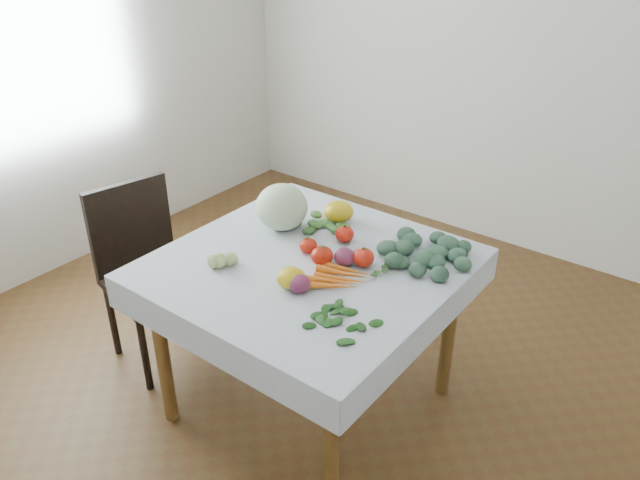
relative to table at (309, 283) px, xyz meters
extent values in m
plane|color=#553A1B|center=(0.00, 0.00, -0.65)|extent=(4.00, 4.00, 0.00)
cube|color=white|center=(0.00, 2.00, 0.70)|extent=(4.00, 0.04, 2.70)
cube|color=white|center=(-2.00, 0.00, 0.70)|extent=(0.04, 4.00, 2.70)
cube|color=brown|center=(0.00, 0.00, 0.08)|extent=(1.00, 1.00, 0.04)
cylinder|color=brown|center=(-0.44, -0.44, -0.30)|extent=(0.06, 0.06, 0.71)
cylinder|color=brown|center=(0.44, -0.44, -0.30)|extent=(0.06, 0.06, 0.71)
cylinder|color=brown|center=(-0.44, 0.44, -0.30)|extent=(0.06, 0.06, 0.71)
cylinder|color=brown|center=(0.44, 0.44, -0.30)|extent=(0.06, 0.06, 0.71)
cube|color=white|center=(0.00, 0.00, 0.10)|extent=(1.12, 1.12, 0.01)
cube|color=black|center=(-0.80, -0.17, -0.22)|extent=(0.48, 0.48, 0.04)
cube|color=black|center=(-0.97, -0.14, 0.01)|extent=(0.12, 0.40, 0.44)
cylinder|color=black|center=(-1.00, -0.31, -0.45)|extent=(0.03, 0.03, 0.41)
cylinder|color=black|center=(-0.67, -0.38, -0.45)|extent=(0.03, 0.03, 0.41)
cylinder|color=black|center=(-0.93, 0.03, -0.45)|extent=(0.03, 0.03, 0.41)
cylinder|color=black|center=(-0.59, -0.04, -0.45)|extent=(0.03, 0.03, 0.41)
ellipsoid|color=beige|center=(-0.27, 0.16, 0.20)|extent=(0.24, 0.24, 0.20)
ellipsoid|color=red|center=(0.02, 0.22, 0.14)|extent=(0.10, 0.10, 0.07)
ellipsoid|color=red|center=(0.05, 0.02, 0.14)|extent=(0.12, 0.12, 0.08)
ellipsoid|color=red|center=(-0.05, 0.06, 0.13)|extent=(0.08, 0.08, 0.06)
ellipsoid|color=red|center=(0.19, 0.11, 0.14)|extent=(0.10, 0.10, 0.08)
ellipsoid|color=yellow|center=(-0.12, 0.36, 0.15)|extent=(0.17, 0.17, 0.09)
ellipsoid|color=yellow|center=(0.06, -0.18, 0.14)|extent=(0.12, 0.12, 0.08)
ellipsoid|color=#601B3C|center=(0.13, 0.07, 0.14)|extent=(0.10, 0.10, 0.07)
ellipsoid|color=#601B3C|center=(0.11, -0.19, 0.14)|extent=(0.11, 0.11, 0.07)
ellipsoid|color=#BDCD76|center=(-0.20, -0.22, 0.13)|extent=(0.05, 0.05, 0.05)
ellipsoid|color=#BDCD76|center=(-0.23, -0.21, 0.13)|extent=(0.05, 0.05, 0.05)
ellipsoid|color=#BDCD76|center=(-0.21, -0.25, 0.13)|extent=(0.05, 0.05, 0.05)
ellipsoid|color=#BDCD76|center=(-0.18, -0.19, 0.13)|extent=(0.05, 0.05, 0.05)
ellipsoid|color=#BDCD76|center=(-0.28, -0.24, 0.13)|extent=(0.05, 0.05, 0.05)
cone|color=orange|center=(0.18, 0.02, 0.12)|extent=(0.21, 0.08, 0.03)
cone|color=orange|center=(0.18, -0.01, 0.12)|extent=(0.21, 0.10, 0.03)
cone|color=orange|center=(0.18, -0.04, 0.12)|extent=(0.21, 0.11, 0.03)
cone|color=orange|center=(0.18, -0.08, 0.12)|extent=(0.20, 0.13, 0.03)
cone|color=orange|center=(0.18, -0.11, 0.12)|extent=(0.20, 0.14, 0.03)
ellipsoid|color=#385C44|center=(0.39, 0.31, 0.13)|extent=(0.08, 0.08, 0.05)
ellipsoid|color=#385C44|center=(0.33, 0.32, 0.13)|extent=(0.08, 0.08, 0.05)
ellipsoid|color=#385C44|center=(0.38, 0.27, 0.13)|extent=(0.08, 0.08, 0.05)
ellipsoid|color=#385C44|center=(0.38, 0.35, 0.13)|extent=(0.08, 0.08, 0.05)
ellipsoid|color=#385C44|center=(0.30, 0.28, 0.13)|extent=(0.08, 0.08, 0.05)
ellipsoid|color=#385C44|center=(0.43, 0.29, 0.13)|extent=(0.08, 0.08, 0.05)
ellipsoid|color=#385C44|center=(0.31, 0.37, 0.13)|extent=(0.08, 0.08, 0.05)
ellipsoid|color=#385C44|center=(0.34, 0.23, 0.13)|extent=(0.08, 0.08, 0.05)
ellipsoid|color=#385C44|center=(0.45, 0.36, 0.13)|extent=(0.08, 0.08, 0.05)
ellipsoid|color=#385C44|center=(0.24, 0.31, 0.13)|extent=(0.08, 0.08, 0.05)
ellipsoid|color=#385C44|center=(0.44, 0.23, 0.13)|extent=(0.08, 0.08, 0.05)
ellipsoid|color=#385C44|center=(0.36, 0.42, 0.13)|extent=(0.08, 0.08, 0.05)
ellipsoid|color=#385C44|center=(0.26, 0.22, 0.13)|extent=(0.08, 0.08, 0.05)
ellipsoid|color=#385C44|center=(0.52, 0.31, 0.13)|extent=(0.08, 0.08, 0.05)
ellipsoid|color=#385C44|center=(0.23, 0.39, 0.13)|extent=(0.08, 0.08, 0.05)
ellipsoid|color=#385C44|center=(0.39, 0.16, 0.13)|extent=(0.08, 0.08, 0.05)
ellipsoid|color=#195019|center=(0.37, -0.26, 0.11)|extent=(0.05, 0.03, 0.01)
ellipsoid|color=#195019|center=(0.35, -0.24, 0.11)|extent=(0.05, 0.03, 0.01)
ellipsoid|color=#195019|center=(0.35, -0.28, 0.11)|extent=(0.05, 0.03, 0.01)
ellipsoid|color=#195019|center=(0.38, -0.24, 0.11)|extent=(0.05, 0.03, 0.01)
ellipsoid|color=#195019|center=(0.32, -0.25, 0.11)|extent=(0.05, 0.03, 0.01)
ellipsoid|color=#195019|center=(0.38, -0.29, 0.11)|extent=(0.05, 0.03, 0.01)
ellipsoid|color=#195019|center=(0.36, -0.22, 0.11)|extent=(0.05, 0.03, 0.01)
ellipsoid|color=#195019|center=(0.32, -0.29, 0.11)|extent=(0.05, 0.03, 0.01)
ellipsoid|color=#195019|center=(0.42, -0.26, 0.11)|extent=(0.05, 0.03, 0.01)
ellipsoid|color=#195019|center=(0.31, -0.22, 0.11)|extent=(0.05, 0.03, 0.01)
ellipsoid|color=#195019|center=(0.36, -0.32, 0.11)|extent=(0.05, 0.03, 0.01)
ellipsoid|color=#195019|center=(0.40, -0.21, 0.11)|extent=(0.05, 0.03, 0.01)
ellipsoid|color=#195019|center=(0.28, -0.27, 0.11)|extent=(0.05, 0.03, 0.01)
ellipsoid|color=#195019|center=(0.43, -0.29, 0.11)|extent=(0.05, 0.03, 0.01)
ellipsoid|color=#195019|center=(0.33, -0.19, 0.11)|extent=(0.05, 0.03, 0.01)
ellipsoid|color=#195019|center=(0.31, -0.33, 0.11)|extent=(0.05, 0.03, 0.01)
ellipsoid|color=#195019|center=(0.45, -0.23, 0.11)|extent=(0.05, 0.03, 0.01)
ellipsoid|color=#195019|center=(0.26, -0.23, 0.11)|extent=(0.05, 0.03, 0.01)
ellipsoid|color=#447937|center=(-0.13, 0.27, 0.11)|extent=(0.05, 0.05, 0.02)
ellipsoid|color=#447937|center=(-0.15, 0.29, 0.11)|extent=(0.05, 0.05, 0.02)
ellipsoid|color=#447937|center=(-0.14, 0.25, 0.11)|extent=(0.05, 0.05, 0.02)
ellipsoid|color=#447937|center=(-0.11, 0.29, 0.11)|extent=(0.05, 0.05, 0.02)
ellipsoid|color=#447937|center=(-0.18, 0.27, 0.11)|extent=(0.05, 0.05, 0.02)
ellipsoid|color=#447937|center=(-0.11, 0.24, 0.11)|extent=(0.05, 0.05, 0.02)
ellipsoid|color=#447937|center=(-0.14, 0.32, 0.11)|extent=(0.05, 0.05, 0.02)
ellipsoid|color=#447937|center=(-0.18, 0.23, 0.11)|extent=(0.05, 0.05, 0.02)
ellipsoid|color=#447937|center=(-0.07, 0.28, 0.11)|extent=(0.05, 0.05, 0.02)
ellipsoid|color=#447937|center=(-0.20, 0.31, 0.11)|extent=(0.05, 0.05, 0.02)
ellipsoid|color=#447937|center=(-0.12, 0.21, 0.11)|extent=(0.05, 0.05, 0.02)
ellipsoid|color=#447937|center=(-0.09, 0.34, 0.11)|extent=(0.05, 0.05, 0.02)
ellipsoid|color=#447937|center=(-0.23, 0.25, 0.11)|extent=(0.05, 0.05, 0.02)
ellipsoid|color=#447937|center=(-0.05, 0.24, 0.11)|extent=(0.05, 0.05, 0.02)
camera|label=1|loc=(1.34, -1.67, 1.38)|focal=35.00mm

